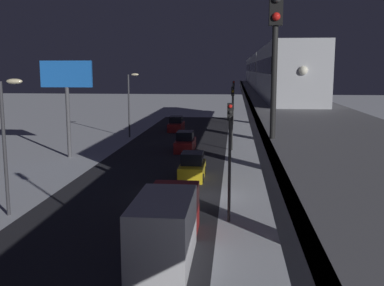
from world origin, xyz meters
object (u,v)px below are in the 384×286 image
at_px(traffic_light_mid, 233,109).
at_px(traffic_light_far, 233,96).
at_px(sedan_red_2, 176,125).
at_px(subway_train, 266,70).
at_px(box_truck, 167,224).
at_px(sedan_yellow, 192,168).
at_px(sedan_red, 185,143).
at_px(traffic_light_near, 230,145).
at_px(rail_signal, 275,40).
at_px(commercial_billboard, 67,84).

xyz_separation_m(traffic_light_mid, traffic_light_far, (0.00, -22.19, 0.00)).
bearing_deg(sedan_red_2, traffic_light_far, -132.08).
bearing_deg(sedan_red_2, subway_train, 138.80).
distance_m(sedan_red_2, box_truck, 40.94).
xyz_separation_m(box_truck, traffic_light_far, (-2.70, -48.96, 2.85)).
height_order(sedan_red_2, traffic_light_mid, traffic_light_mid).
bearing_deg(sedan_yellow, traffic_light_mid, 76.86).
height_order(traffic_light_mid, traffic_light_far, same).
bearing_deg(sedan_red, traffic_light_near, -77.63).
xyz_separation_m(box_truck, traffic_light_near, (-2.70, -4.58, 2.85)).
bearing_deg(rail_signal, box_truck, -58.02).
xyz_separation_m(sedan_red_2, traffic_light_mid, (-7.50, 13.89, 3.40)).
bearing_deg(commercial_billboard, sedan_red_2, -111.74).
xyz_separation_m(subway_train, sedan_red, (8.19, 5.04, -7.20)).
height_order(sedan_red_2, traffic_light_far, traffic_light_far).
xyz_separation_m(sedan_red, commercial_billboard, (10.41, 4.42, 6.03)).
bearing_deg(sedan_red, commercial_billboard, -156.97).
bearing_deg(subway_train, traffic_light_mid, 50.75).
distance_m(box_truck, traffic_light_near, 6.03).
bearing_deg(traffic_light_far, sedan_yellow, 85.21).
relative_size(rail_signal, sedan_yellow, 0.99).
distance_m(rail_signal, traffic_light_near, 12.04).
xyz_separation_m(subway_train, sedan_yellow, (6.39, 16.69, -7.22)).
distance_m(sedan_red, sedan_red_2, 14.92).
xyz_separation_m(traffic_light_near, commercial_billboard, (15.11, -17.00, 2.63)).
bearing_deg(subway_train, sedan_yellow, 69.06).
bearing_deg(sedan_yellow, subway_train, 69.06).
xyz_separation_m(sedan_yellow, sedan_red_2, (4.60, -26.31, 0.01)).
bearing_deg(commercial_billboard, traffic_light_far, -118.89).
relative_size(sedan_red_2, traffic_light_far, 0.70).
relative_size(traffic_light_near, commercial_billboard, 0.72).
height_order(subway_train, sedan_red, subway_train).
relative_size(traffic_light_near, traffic_light_far, 1.00).
bearing_deg(box_truck, subway_train, -101.28).
bearing_deg(box_truck, sedan_yellow, -89.20).
xyz_separation_m(sedan_red_2, traffic_light_near, (-7.50, 36.08, 3.40)).
height_order(sedan_red_2, commercial_billboard, commercial_billboard).
relative_size(rail_signal, traffic_light_mid, 0.62).
bearing_deg(commercial_billboard, subway_train, -153.03).
bearing_deg(sedan_red, sedan_yellow, -81.22).
relative_size(box_truck, traffic_light_mid, 1.16).
relative_size(rail_signal, sedan_red, 0.87).
xyz_separation_m(rail_signal, traffic_light_far, (1.30, -55.36, -4.75)).
relative_size(box_truck, commercial_billboard, 0.83).
xyz_separation_m(traffic_light_mid, commercial_billboard, (15.11, 5.19, 2.63)).
height_order(sedan_red_2, box_truck, box_truck).
bearing_deg(sedan_yellow, traffic_light_far, 85.21).
distance_m(sedan_red, box_truck, 26.08).
bearing_deg(traffic_light_far, traffic_light_mid, 90.00).
distance_m(subway_train, box_truck, 32.34).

